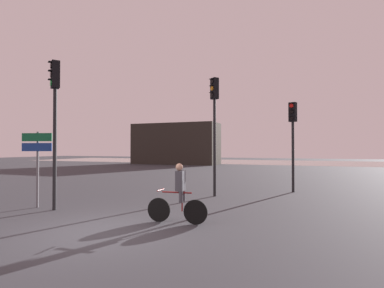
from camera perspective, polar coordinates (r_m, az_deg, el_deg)
The scene contains 8 objects.
ground_plane at distance 7.86m, azimuth -17.52°, elevation -15.73°, with size 120.00×120.00×0.00m, color #333338.
water_strip at distance 46.10m, azimuth 15.32°, elevation -3.37°, with size 80.00×16.00×0.01m, color gray.
distant_building at distance 39.31m, azimuth -3.14°, elevation 0.02°, with size 11.25×4.00×5.29m, color #2D2823.
traffic_light_far_right at distance 14.70m, azimuth 18.65°, elevation 2.64°, with size 0.39×0.41×4.17m.
traffic_light_center at distance 12.82m, azimuth 4.30°, elevation 5.57°, with size 0.41×0.42×5.03m.
traffic_light_near_left at distance 10.93m, azimuth -24.66°, elevation 6.40°, with size 0.40×0.42×4.92m.
direction_sign_post at distance 11.55m, azimuth -27.40°, elevation -1.90°, with size 1.07×0.30×2.60m.
cyclist at distance 8.20m, azimuth -2.47°, elevation -9.29°, with size 1.71×0.46×1.62m.
Camera 1 is at (4.74, -5.93, 2.02)m, focal length 28.00 mm.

